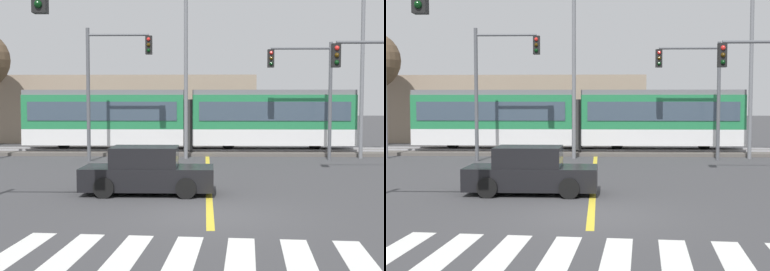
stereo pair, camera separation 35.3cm
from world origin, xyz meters
TOP-DOWN VIEW (x-y plane):
  - ground_plane at (0.00, 0.00)m, footprint 200.00×200.00m
  - track_bed at (0.00, 16.82)m, footprint 120.00×4.00m
  - rail_near at (0.00, 16.10)m, footprint 120.00×0.08m
  - rail_far at (0.00, 17.54)m, footprint 120.00×0.08m
  - light_rail_tram at (-1.07, 16.81)m, footprint 18.50×2.64m
  - crosswalk_stripe_0 at (-3.84, -3.41)m, footprint 0.78×2.84m
  - crosswalk_stripe_1 at (-2.74, -3.50)m, footprint 0.78×2.84m
  - crosswalk_stripe_2 at (-1.64, -3.58)m, footprint 0.78×2.84m
  - crosswalk_stripe_3 at (-0.55, -3.67)m, footprint 0.78×2.84m
  - crosswalk_stripe_4 at (0.55, -3.76)m, footprint 0.78×2.84m
  - crosswalk_stripe_5 at (1.64, -3.85)m, footprint 0.78×2.84m
  - crosswalk_stripe_6 at (2.74, -3.93)m, footprint 0.78×2.84m
  - lane_centre_line at (0.00, 6.55)m, footprint 0.20×16.53m
  - sedan_crossing at (-1.98, 3.21)m, footprint 4.22×1.96m
  - traffic_light_far_left at (-4.86, 12.42)m, footprint 3.25×0.38m
  - traffic_light_far_right at (5.10, 13.33)m, footprint 3.25×0.38m
  - street_lamp_centre at (-0.91, 13.79)m, footprint 2.28×0.28m
  - street_lamp_east at (8.21, 14.07)m, footprint 2.51×0.28m
  - building_backdrop_far at (-5.75, 26.42)m, footprint 18.38×6.00m

SIDE VIEW (x-z plane):
  - ground_plane at x=0.00m, z-range 0.00..0.00m
  - lane_centre_line at x=0.00m, z-range 0.00..0.01m
  - crosswalk_stripe_0 at x=-3.84m, z-range 0.00..0.01m
  - crosswalk_stripe_1 at x=-2.74m, z-range 0.00..0.01m
  - crosswalk_stripe_2 at x=-1.64m, z-range 0.00..0.01m
  - crosswalk_stripe_3 at x=-0.55m, z-range 0.00..0.01m
  - crosswalk_stripe_4 at x=0.55m, z-range 0.00..0.01m
  - crosswalk_stripe_5 at x=1.64m, z-range 0.00..0.01m
  - crosswalk_stripe_6 at x=2.74m, z-range 0.00..0.01m
  - track_bed at x=0.00m, z-range 0.00..0.18m
  - rail_near at x=0.00m, z-range 0.18..0.28m
  - rail_far at x=0.00m, z-range 0.18..0.28m
  - sedan_crossing at x=-1.98m, z-range -0.06..1.46m
  - light_rail_tram at x=-1.07m, z-range 0.33..3.76m
  - building_backdrop_far at x=-5.75m, z-range 0.00..4.83m
  - traffic_light_far_right at x=5.10m, z-range 0.98..6.91m
  - traffic_light_far_left at x=-4.86m, z-range 1.03..7.59m
  - street_lamp_east at x=8.21m, z-range 0.62..9.32m
  - street_lamp_centre at x=-0.91m, z-range 0.60..9.62m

